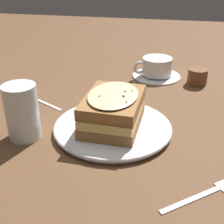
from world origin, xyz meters
TOP-DOWN VIEW (x-y plane):
  - ground_plane at (0.00, 0.00)m, footprint 2.40×2.40m
  - dinner_plate at (-0.02, 0.00)m, footprint 0.25×0.25m
  - sandwich at (-0.02, 0.00)m, footprint 0.16×0.12m
  - teacup_with_saucer at (0.31, -0.07)m, footprint 0.14×0.14m
  - water_glass at (-0.08, 0.17)m, footprint 0.07×0.07m
  - fork at (-0.17, -0.20)m, footprint 0.13×0.15m
  - spoon at (0.11, 0.26)m, footprint 0.11×0.16m
  - condiment_pot at (0.28, -0.19)m, footprint 0.06×0.06m

SIDE VIEW (x-z plane):
  - ground_plane at x=0.00m, z-range 0.00..0.00m
  - fork at x=-0.17m, z-range 0.00..0.00m
  - spoon at x=0.11m, z-range 0.00..0.01m
  - dinner_plate at x=-0.02m, z-range 0.00..0.02m
  - condiment_pot at x=0.28m, z-range 0.00..0.04m
  - teacup_with_saucer at x=0.31m, z-range 0.00..0.06m
  - sandwich at x=-0.02m, z-range 0.01..0.09m
  - water_glass at x=-0.08m, z-range 0.00..0.11m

